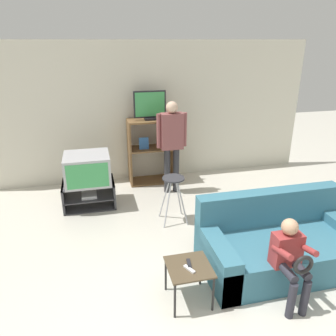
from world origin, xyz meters
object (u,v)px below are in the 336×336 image
object	(u,v)px
folding_stool	(173,187)
person_seated_child	(290,257)
tv_stand	(89,194)
remote_control_black	(189,264)
couch	(279,245)
television_main	(87,169)
television_flat	(150,106)
remote_control_white	(189,269)
snack_table	(189,271)
media_shelf	(151,151)
person_standing_adult	(172,139)

from	to	relation	value
folding_stool	person_seated_child	world-z (taller)	person_seated_child
tv_stand	remote_control_black	distance (m)	2.62
tv_stand	couch	bearing A→B (deg)	-43.64
remote_control_black	television_main	bearing A→B (deg)	120.75
television_flat	folding_stool	xyz separation A→B (m)	(0.05, -1.55, -0.91)
tv_stand	television_main	distance (m)	0.45
remote_control_white	snack_table	bearing A→B (deg)	49.62
tv_stand	remote_control_white	world-z (taller)	remote_control_white
tv_stand	television_main	size ratio (longest dim) A/B	1.17
television_main	couch	bearing A→B (deg)	-43.73
media_shelf	television_flat	distance (m)	0.85
remote_control_black	couch	xyz separation A→B (m)	(1.23, 0.29, -0.16)
tv_stand	remote_control_black	size ratio (longest dim) A/B	5.78
remote_control_black	person_seated_child	distance (m)	1.03
media_shelf	person_seated_child	distance (m)	3.52
couch	remote_control_white	bearing A→B (deg)	-163.46
remote_control_black	remote_control_white	xyz separation A→B (m)	(-0.02, -0.08, 0.00)
person_standing_adult	person_seated_child	world-z (taller)	person_standing_adult
television_main	folding_stool	world-z (taller)	television_main
media_shelf	couch	distance (m)	3.07
media_shelf	television_main	bearing A→B (deg)	-147.80
media_shelf	television_flat	size ratio (longest dim) A/B	2.10
remote_control_black	remote_control_white	world-z (taller)	same
couch	person_standing_adult	xyz separation A→B (m)	(-0.77, 2.33, 0.72)
media_shelf	folding_stool	size ratio (longest dim) A/B	1.71
television_main	remote_control_black	distance (m)	2.61
remote_control_white	person_standing_adult	distance (m)	2.80
television_main	snack_table	distance (m)	2.64
snack_table	person_standing_adult	bearing A→B (deg)	79.84
snack_table	person_seated_child	distance (m)	1.04
folding_stool	remote_control_black	size ratio (longest dim) A/B	5.00
tv_stand	television_main	world-z (taller)	television_main
tv_stand	person_seated_child	bearing A→B (deg)	-53.56
media_shelf	remote_control_black	world-z (taller)	media_shelf
television_main	remote_control_black	world-z (taller)	television_main
television_flat	folding_stool	size ratio (longest dim) A/B	0.81
media_shelf	couch	xyz separation A→B (m)	(1.03, -2.87, -0.35)
television_main	person_standing_adult	world-z (taller)	person_standing_adult
television_main	person_standing_adult	size ratio (longest dim) A/B	0.43
television_flat	person_seated_child	size ratio (longest dim) A/B	0.63
folding_stool	snack_table	size ratio (longest dim) A/B	1.61
television_flat	person_standing_adult	xyz separation A→B (m)	(0.28, -0.53, -0.48)
remote_control_white	person_standing_adult	bearing A→B (deg)	53.60
snack_table	television_main	bearing A→B (deg)	111.83
media_shelf	television_flat	bearing A→B (deg)	-158.80
folding_stool	remote_control_white	xyz separation A→B (m)	(-0.26, -1.69, -0.12)
tv_stand	snack_table	xyz separation A→B (m)	(0.99, -2.44, 0.17)
tv_stand	remote_control_white	bearing A→B (deg)	-68.72
television_flat	remote_control_black	bearing A→B (deg)	-93.45
person_standing_adult	folding_stool	bearing A→B (deg)	-102.59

